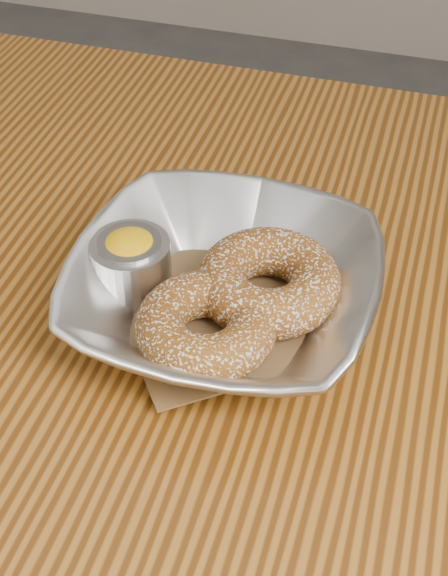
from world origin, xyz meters
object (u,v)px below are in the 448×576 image
(donut_front, at_px, (206,326))
(ramekin, at_px, (131,262))
(table, at_px, (259,445))
(donut_back, at_px, (268,282))
(serving_bowl, at_px, (224,292))

(donut_front, relative_size, ramekin, 1.65)
(table, distance_m, ramekin, 0.17)
(table, xyz_separation_m, donut_back, (-0.01, 0.05, 0.13))
(donut_back, relative_size, donut_front, 1.07)
(table, bearing_deg, donut_front, -173.11)
(donut_back, bearing_deg, serving_bowl, -148.23)
(donut_back, bearing_deg, donut_front, -119.22)
(table, xyz_separation_m, donut_front, (-0.04, -0.00, 0.13))
(donut_front, height_order, ramekin, ramekin)
(table, height_order, serving_bowl, serving_bowl)
(table, distance_m, donut_back, 0.14)
(table, distance_m, donut_front, 0.13)
(table, xyz_separation_m, serving_bowl, (-0.04, 0.03, 0.13))
(donut_front, bearing_deg, ramekin, 149.90)
(table, relative_size, serving_bowl, 5.53)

